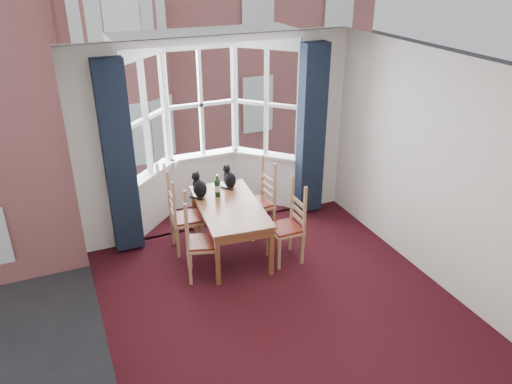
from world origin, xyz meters
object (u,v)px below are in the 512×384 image
wine_bottle (217,187)px  candle_short (164,166)px  chair_left_near (195,244)px  dining_table (229,210)px  candle_extra (176,164)px  candle_tall (157,167)px  chair_right_near (291,228)px  chair_left_far (180,220)px  cat_right (229,179)px  chair_right_far (263,203)px  cat_left (199,187)px

wine_bottle → candle_short: size_ratio=3.04×
chair_left_near → candle_short: candle_short is taller
wine_bottle → dining_table: bearing=-80.2°
candle_extra → dining_table: bearing=-72.0°
candle_tall → candle_short: 0.11m
chair_right_near → chair_left_far: bearing=148.8°
dining_table → wine_bottle: wine_bottle is taller
candle_short → candle_tall: bearing=-164.5°
dining_table → candle_short: candle_short is taller
dining_table → candle_short: size_ratio=14.85×
dining_table → chair_left_near: size_ratio=1.70×
cat_right → wine_bottle: (-0.26, -0.22, 0.01)m
cat_right → chair_left_far: bearing=-164.2°
candle_extra → candle_tall: bearing=-170.6°
candle_extra → chair_right_near: bearing=-57.4°
chair_right_far → chair_left_near: bearing=-150.6°
chair_right_near → candle_short: (-1.28, 1.68, 0.45)m
chair_right_far → wine_bottle: wine_bottle is taller
chair_left_near → chair_left_far: size_ratio=1.00×
dining_table → cat_right: bearing=69.1°
cat_right → candle_tall: cat_right is taller
chair_right_near → candle_extra: (-1.08, 1.70, 0.44)m
chair_left_near → candle_tall: candle_tall is taller
cat_left → chair_left_far: bearing=-162.1°
dining_table → chair_right_near: bearing=-35.2°
cat_right → wine_bottle: size_ratio=1.04×
chair_left_near → candle_tall: bearing=93.2°
cat_left → candle_tall: size_ratio=2.83×
chair_left_near → cat_left: 0.93m
candle_short → dining_table: bearing=-63.8°
chair_right_near → candle_short: 2.15m
chair_right_near → wine_bottle: size_ratio=2.86×
chair_left_near → cat_left: size_ratio=2.55×
chair_left_near → wine_bottle: 0.97m
candle_tall → candle_short: bearing=15.5°
chair_right_far → candle_extra: (-1.03, 0.88, 0.44)m
cat_right → candle_short: (-0.79, 0.65, 0.07)m
dining_table → cat_right: size_ratio=4.71×
chair_left_near → chair_left_far: 0.68m
chair_left_near → cat_left: cat_left is taller
chair_right_near → cat_left: (-0.97, 0.90, 0.39)m
candle_short → cat_left: bearing=-68.7°
candle_short → wine_bottle: bearing=-58.7°
cat_left → chair_right_far: bearing=-5.4°
candle_tall → chair_left_far: bearing=-85.0°
wine_bottle → candle_short: 1.02m
chair_left_far → chair_left_near: bearing=-89.0°
dining_table → chair_left_near: bearing=-148.2°
cat_right → candle_short: bearing=140.5°
cat_right → wine_bottle: bearing=-139.4°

